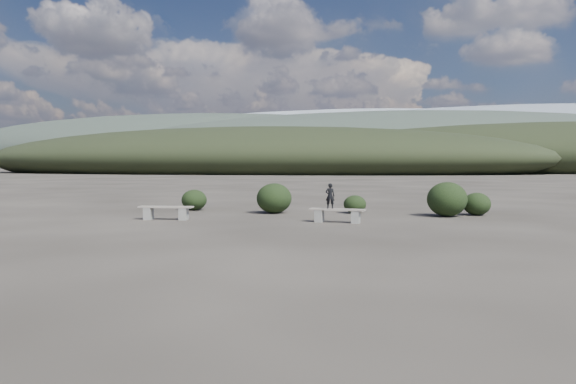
# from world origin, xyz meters

# --- Properties ---
(ground) EXTENTS (1200.00, 1200.00, 0.00)m
(ground) POSITION_xyz_m (0.00, 0.00, 0.00)
(ground) COLOR #28241F
(ground) RESTS_ON ground
(bench_left) EXTENTS (1.92, 0.56, 0.47)m
(bench_left) POSITION_xyz_m (-4.69, 5.16, 0.29)
(bench_left) COLOR gray
(bench_left) RESTS_ON ground
(bench_right) EXTENTS (1.87, 0.57, 0.46)m
(bench_right) POSITION_xyz_m (1.23, 5.44, 0.28)
(bench_right) COLOR gray
(bench_right) RESTS_ON ground
(seated_person) EXTENTS (0.32, 0.23, 0.84)m
(seated_person) POSITION_xyz_m (0.99, 5.46, 0.88)
(seated_person) COLOR black
(seated_person) RESTS_ON bench_right
(shrub_a) EXTENTS (1.05, 1.05, 0.86)m
(shrub_a) POSITION_xyz_m (-5.16, 9.06, 0.43)
(shrub_a) COLOR black
(shrub_a) RESTS_ON ground
(shrub_b) EXTENTS (1.37, 1.37, 1.18)m
(shrub_b) POSITION_xyz_m (-1.58, 8.34, 0.59)
(shrub_b) COLOR black
(shrub_b) RESTS_ON ground
(shrub_c) EXTENTS (0.89, 0.89, 0.71)m
(shrub_c) POSITION_xyz_m (1.51, 8.98, 0.35)
(shrub_c) COLOR black
(shrub_c) RESTS_ON ground
(shrub_d) EXTENTS (1.46, 1.46, 1.27)m
(shrub_d) POSITION_xyz_m (4.94, 8.36, 0.64)
(shrub_d) COLOR black
(shrub_d) RESTS_ON ground
(shrub_e) EXTENTS (1.03, 1.03, 0.86)m
(shrub_e) POSITION_xyz_m (6.07, 9.04, 0.43)
(shrub_e) COLOR black
(shrub_e) RESTS_ON ground
(mountain_ridges) EXTENTS (500.00, 400.00, 56.00)m
(mountain_ridges) POSITION_xyz_m (-7.48, 339.06, 10.84)
(mountain_ridges) COLOR black
(mountain_ridges) RESTS_ON ground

